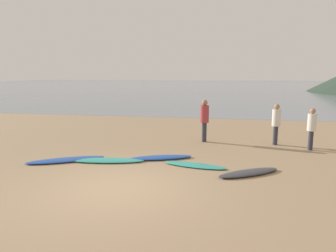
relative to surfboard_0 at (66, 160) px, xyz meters
The scene contains 10 objects.
ground_plane 8.37m from the surfboard_0, 73.30° to the left, with size 120.00×120.00×0.20m, color #997C5B.
ocean_water 60.50m from the surfboard_0, 87.72° to the left, with size 140.00×100.00×0.01m, color slate.
surfboard_0 is the anchor object (origin of this frame).
surfboard_1 1.34m from the surfboard_0, ahead, with size 2.35×0.59×0.08m, color teal.
surfboard_2 3.05m from the surfboard_0, 15.57° to the left, with size 2.08×0.52×0.10m, color #1E479E.
surfboard_3 4.13m from the surfboard_0, ahead, with size 1.94×0.52×0.07m, color teal.
surfboard_4 5.69m from the surfboard_0, ahead, with size 1.97×0.52×0.10m, color #333338.
person_0 5.66m from the surfboard_0, 41.78° to the left, with size 0.35×0.35×1.73m.
person_1 8.66m from the surfboard_0, 20.40° to the left, with size 0.31×0.31×1.54m.
person_2 7.90m from the surfboard_0, 27.87° to the left, with size 0.33×0.33×1.61m.
Camera 1 is at (2.59, -7.01, 2.80)m, focal length 33.64 mm.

